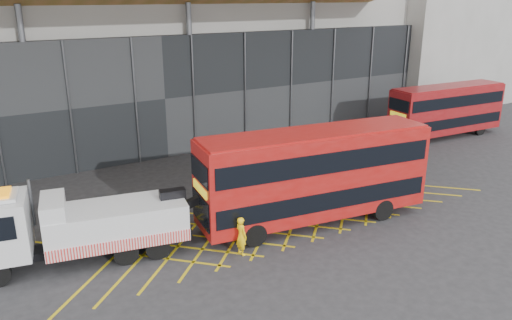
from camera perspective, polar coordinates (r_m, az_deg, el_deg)
ground_plane at (r=23.93m, az=-4.31°, el=-7.62°), size 120.00×120.00×0.00m
road_markings at (r=25.38m, az=2.16°, el=-5.98°), size 23.16×7.16×0.01m
construction_building at (r=39.40m, az=-14.81°, el=15.63°), size 55.00×23.97×18.00m
east_building at (r=54.54m, az=19.30°, el=16.91°), size 15.00×12.00×20.00m
recovery_truck at (r=21.61m, az=-20.04°, el=-7.04°), size 9.98×3.95×3.46m
bus_towed at (r=23.56m, az=6.66°, el=-1.45°), size 11.42×4.09×4.55m
bus_second at (r=40.89m, az=20.96°, el=5.50°), size 9.90×2.94×3.97m
worker at (r=21.17m, az=-1.69°, el=-8.65°), size 0.47×0.66×1.70m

